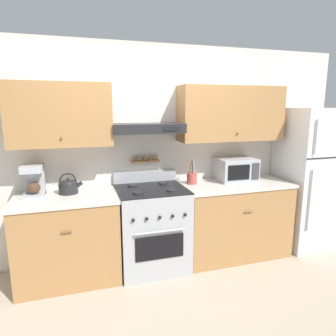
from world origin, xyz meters
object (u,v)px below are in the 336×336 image
Objects in this scene: refrigerator at (309,178)px; stove_range at (152,228)px; coffee_maker at (33,180)px; tea_kettle at (68,186)px; utensil_crock at (192,178)px; microwave at (235,169)px.

stove_range is at bearing -179.97° from refrigerator.
tea_kettle is at bearing -5.42° from coffee_maker.
utensil_crock is (0.53, 0.13, 0.52)m from stove_range.
utensil_crock is at bearing 0.00° from tea_kettle.
coffee_maker is at bearing 179.64° from microwave.
microwave is 0.60m from utensil_crock.
refrigerator is (2.14, 0.00, 0.44)m from stove_range.
stove_range is at bearing -165.99° from utensil_crock.
stove_range is at bearing -8.60° from tea_kettle.
coffee_maker reaches higher than utensil_crock.
refrigerator is 5.57× the size of coffee_maker.
coffee_maker is (-0.34, 0.03, 0.08)m from tea_kettle.
coffee_maker reaches higher than microwave.
coffee_maker is at bearing 172.29° from stove_range.
refrigerator is at bearing -8.39° from microwave.
coffee_maker reaches higher than tea_kettle.
stove_range is at bearing -7.71° from coffee_maker.
stove_range is 0.59× the size of refrigerator.
utensil_crock reaches higher than tea_kettle.
coffee_maker is 2.35m from microwave.
utensil_crock is at bearing -1.06° from coffee_maker.
utensil_crock is (1.41, 0.00, -0.01)m from tea_kettle.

